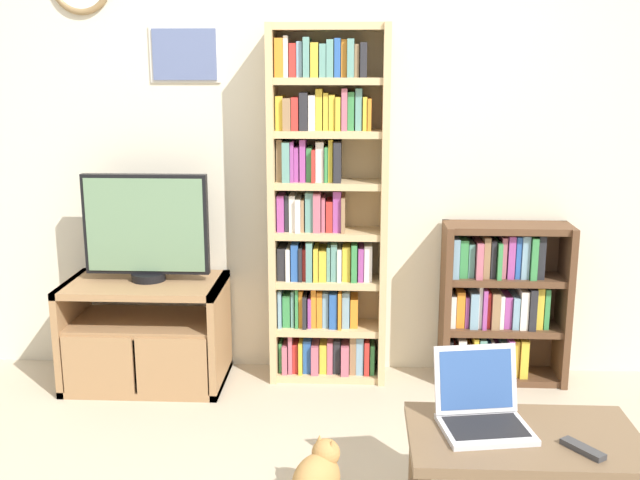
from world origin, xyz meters
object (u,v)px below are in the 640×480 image
at_px(tv_stand, 146,333).
at_px(laptop, 481,408).
at_px(coffee_table, 524,447).
at_px(remote_near_laptop, 583,449).
at_px(bookshelf_short, 499,303).
at_px(cat, 318,477).
at_px(television, 146,228).
at_px(bookshelf_tall, 324,212).

relative_size(tv_stand, laptop, 2.35).
distance_m(coffee_table, remote_near_laptop, 0.21).
distance_m(tv_stand, laptop, 1.99).
height_order(bookshelf_short, laptop, bookshelf_short).
xyz_separation_m(tv_stand, bookshelf_short, (1.89, 0.16, 0.14)).
distance_m(tv_stand, cat, 1.49).
bearing_deg(television, remote_near_laptop, -37.28).
bearing_deg(coffee_table, laptop, 155.66).
xyz_separation_m(bookshelf_tall, laptop, (0.63, -1.36, -0.46)).
height_order(bookshelf_short, remote_near_laptop, bookshelf_short).
relative_size(television, bookshelf_short, 0.75).
distance_m(bookshelf_short, cat, 1.59).
height_order(television, remote_near_laptop, television).
bearing_deg(cat, laptop, 25.19).
distance_m(television, coffee_table, 2.20).
distance_m(bookshelf_tall, laptop, 1.57).
relative_size(tv_stand, remote_near_laptop, 5.34).
height_order(tv_stand, bookshelf_tall, bookshelf_tall).
xyz_separation_m(tv_stand, cat, (0.98, -1.11, -0.17)).
xyz_separation_m(television, remote_near_laptop, (1.87, -1.42, -0.44)).
bearing_deg(laptop, tv_stand, 133.01).
height_order(bookshelf_tall, remote_near_laptop, bookshelf_tall).
bearing_deg(television, coffee_table, -37.58).
bearing_deg(tv_stand, coffee_table, -36.42).
distance_m(tv_stand, remote_near_laptop, 2.34).
distance_m(television, bookshelf_short, 1.92).
xyz_separation_m(bookshelf_tall, bookshelf_short, (0.94, -0.00, -0.49)).
relative_size(laptop, cat, 0.78).
height_order(coffee_table, remote_near_laptop, remote_near_laptop).
bearing_deg(remote_near_laptop, coffee_table, 110.18).
height_order(television, laptop, television).
relative_size(tv_stand, bookshelf_tall, 0.44).
bearing_deg(cat, bookshelf_short, 88.37).
bearing_deg(bookshelf_tall, television, -172.73).
bearing_deg(tv_stand, bookshelf_tall, 9.39).
xyz_separation_m(bookshelf_short, remote_near_laptop, (-0.00, -1.54, -0.02)).
xyz_separation_m(television, bookshelf_short, (1.87, 0.12, -0.42)).
distance_m(tv_stand, television, 0.57).
relative_size(coffee_table, laptop, 2.32).
height_order(television, bookshelf_tall, bookshelf_tall).
xyz_separation_m(bookshelf_short, cat, (-0.91, -1.27, -0.31)).
bearing_deg(bookshelf_tall, cat, -88.60).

